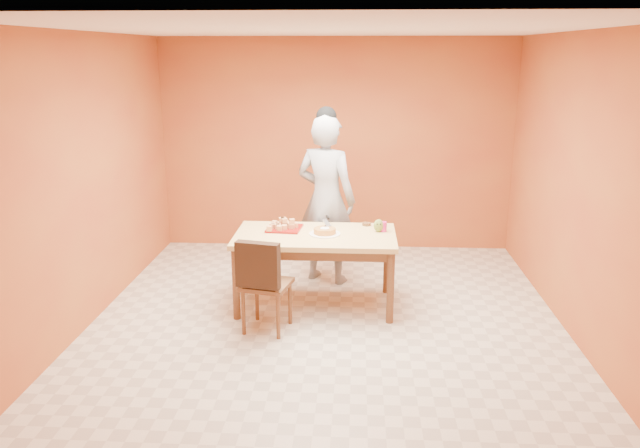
# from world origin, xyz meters

# --- Properties ---
(floor) EXTENTS (5.00, 5.00, 0.00)m
(floor) POSITION_xyz_m (0.00, 0.00, 0.00)
(floor) COLOR beige
(floor) RESTS_ON ground
(ceiling) EXTENTS (5.00, 5.00, 0.00)m
(ceiling) POSITION_xyz_m (0.00, 0.00, 2.70)
(ceiling) COLOR white
(ceiling) RESTS_ON wall_back
(wall_back) EXTENTS (4.50, 0.00, 4.50)m
(wall_back) POSITION_xyz_m (0.00, 2.50, 1.35)
(wall_back) COLOR #B26229
(wall_back) RESTS_ON floor
(wall_left) EXTENTS (0.00, 5.00, 5.00)m
(wall_left) POSITION_xyz_m (-2.25, 0.00, 1.35)
(wall_left) COLOR #B26229
(wall_left) RESTS_ON floor
(wall_right) EXTENTS (0.00, 5.00, 5.00)m
(wall_right) POSITION_xyz_m (2.25, 0.00, 1.35)
(wall_right) COLOR #B26229
(wall_right) RESTS_ON floor
(dining_table) EXTENTS (1.60, 0.90, 0.76)m
(dining_table) POSITION_xyz_m (-0.13, 0.46, 0.67)
(dining_table) COLOR tan
(dining_table) RESTS_ON floor
(dining_chair) EXTENTS (0.50, 0.56, 0.91)m
(dining_chair) POSITION_xyz_m (-0.54, -0.16, 0.47)
(dining_chair) COLOR brown
(dining_chair) RESTS_ON floor
(pastry_pile) EXTENTS (0.30, 0.30, 0.10)m
(pastry_pile) POSITION_xyz_m (-0.46, 0.61, 0.83)
(pastry_pile) COLOR tan
(pastry_pile) RESTS_ON pastry_platter
(person) EXTENTS (0.80, 0.68, 1.88)m
(person) POSITION_xyz_m (-0.06, 1.21, 0.94)
(person) COLOR gray
(person) RESTS_ON floor
(pastry_platter) EXTENTS (0.37, 0.37, 0.02)m
(pastry_platter) POSITION_xyz_m (-0.46, 0.61, 0.77)
(pastry_platter) COLOR maroon
(pastry_platter) RESTS_ON dining_table
(red_dinner_plate) EXTENTS (0.29, 0.29, 0.01)m
(red_dinner_plate) POSITION_xyz_m (-0.40, 0.69, 0.77)
(red_dinner_plate) COLOR maroon
(red_dinner_plate) RESTS_ON dining_table
(white_cake_plate) EXTENTS (0.36, 0.36, 0.01)m
(white_cake_plate) POSITION_xyz_m (-0.04, 0.45, 0.77)
(white_cake_plate) COLOR white
(white_cake_plate) RESTS_ON dining_table
(sponge_cake) EXTENTS (0.25, 0.25, 0.05)m
(sponge_cake) POSITION_xyz_m (-0.04, 0.45, 0.80)
(sponge_cake) COLOR #C28232
(sponge_cake) RESTS_ON white_cake_plate
(cake_server) EXTENTS (0.11, 0.28, 0.01)m
(cake_server) POSITION_xyz_m (-0.03, 0.63, 0.83)
(cake_server) COLOR silver
(cake_server) RESTS_ON sponge_cake
(egg_ornament) EXTENTS (0.12, 0.11, 0.13)m
(egg_ornament) POSITION_xyz_m (0.50, 0.58, 0.82)
(egg_ornament) COLOR olive
(egg_ornament) RESTS_ON dining_table
(magenta_glass) EXTENTS (0.07, 0.07, 0.10)m
(magenta_glass) POSITION_xyz_m (0.55, 0.60, 0.81)
(magenta_glass) COLOR #D21F73
(magenta_glass) RESTS_ON dining_table
(checker_tin) EXTENTS (0.11, 0.11, 0.03)m
(checker_tin) POSITION_xyz_m (0.38, 0.81, 0.77)
(checker_tin) COLOR #331C0E
(checker_tin) RESTS_ON dining_table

